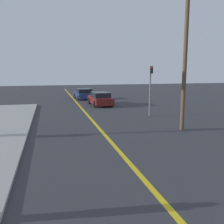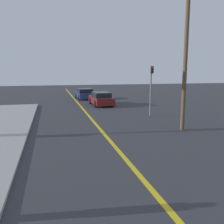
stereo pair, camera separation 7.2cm
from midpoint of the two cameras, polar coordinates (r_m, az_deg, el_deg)
road_center_line at (r=18.73m, az=-5.11°, el=-1.40°), size 0.20×60.00×0.01m
car_near_right_lane at (r=25.50m, az=-2.78°, el=3.03°), size 2.03×4.32×1.34m
car_ahead_center at (r=31.29m, az=-6.53°, el=4.13°), size 2.08×4.25×1.28m
traffic_light at (r=19.40m, az=8.67°, el=5.98°), size 0.18×0.40×3.85m
utility_pole at (r=15.23m, az=16.14°, el=9.84°), size 0.24×0.24×7.45m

